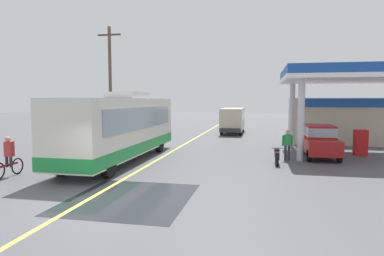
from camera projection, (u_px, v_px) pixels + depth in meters
ground at (198, 137)px, 30.09m from camera, size 120.00×120.00×0.00m
lane_divider_stripe at (186, 144)px, 25.21m from camera, size 0.16×50.00×0.01m
wet_puddle_patch at (130, 198)px, 11.15m from camera, size 3.91×4.40×0.01m
coach_bus_main at (121, 129)px, 17.96m from camera, size 2.60×11.04×3.69m
gas_station_roadside at (345, 109)px, 23.82m from camera, size 9.10×11.95×5.10m
car_at_pump at (320, 139)px, 19.19m from camera, size 1.70×4.20×1.82m
minibus_opposing_lane at (233, 118)px, 33.13m from camera, size 2.04×6.13×2.44m
cyclist_on_shoulder at (9, 158)px, 14.24m from camera, size 0.34×1.82×1.72m
motorcycle_parked_forecourt at (277, 155)px, 17.08m from camera, size 0.55×1.80×0.92m
pedestrian_near_pump at (287, 143)px, 18.12m from camera, size 0.55×0.22×1.66m
utility_pole_roadside at (110, 83)px, 25.46m from camera, size 1.80×0.24×8.71m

